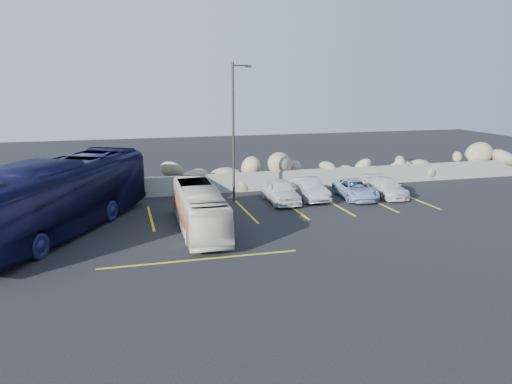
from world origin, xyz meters
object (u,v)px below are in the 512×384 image
object	(u,v)px
tour_coach	(57,197)
car_c	(386,187)
vintage_bus	(199,208)
car_b	(309,189)
lamppost	(234,128)
car_a	(281,191)
car_d	(356,189)

from	to	relation	value
tour_coach	car_c	world-z (taller)	tour_coach
vintage_bus	car_b	xyz separation A→B (m)	(7.34, 4.63, -0.44)
lamppost	tour_coach	size ratio (longest dim) A/B	0.64
vintage_bus	car_b	size ratio (longest dim) A/B	2.00
tour_coach	car_a	xyz separation A→B (m)	(11.85, 3.05, -1.06)
tour_coach	car_b	xyz separation A→B (m)	(13.72, 3.33, -1.10)
vintage_bus	car_c	size ratio (longest dim) A/B	2.01
car_d	tour_coach	bearing A→B (deg)	-164.88
car_a	vintage_bus	bearing A→B (deg)	-140.14
lamppost	car_b	bearing A→B (deg)	-9.02
lamppost	vintage_bus	world-z (taller)	lamppost
car_a	tour_coach	bearing A→B (deg)	-164.20
tour_coach	lamppost	bearing A→B (deg)	51.70
vintage_bus	car_a	size ratio (longest dim) A/B	1.94
car_b	car_d	distance (m)	2.86
vintage_bus	car_a	world-z (taller)	vintage_bus
vintage_bus	car_d	size ratio (longest dim) A/B	1.92
lamppost	car_c	bearing A→B (deg)	-7.27
tour_coach	car_b	size ratio (longest dim) A/B	3.24
tour_coach	car_c	bearing A→B (deg)	37.02
car_c	car_d	world-z (taller)	same
lamppost	car_a	size ratio (longest dim) A/B	2.02
car_c	car_a	bearing A→B (deg)	-178.28
lamppost	car_b	size ratio (longest dim) A/B	2.08
tour_coach	car_d	distance (m)	16.80
lamppost	car_d	distance (m)	8.21
tour_coach	car_d	xyz separation A→B (m)	(16.53, 2.78, -1.18)
car_b	tour_coach	bearing A→B (deg)	-167.00
vintage_bus	car_d	distance (m)	10.95
lamppost	car_b	xyz separation A→B (m)	(4.39, -0.70, -3.66)
car_a	car_b	bearing A→B (deg)	9.79
car_b	lamppost	bearing A→B (deg)	170.36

